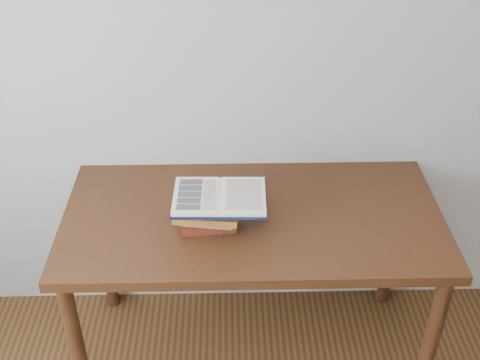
{
  "coord_description": "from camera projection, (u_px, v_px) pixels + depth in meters",
  "views": [
    {
      "loc": [
        0.02,
        -0.5,
        2.25
      ],
      "look_at": [
        0.06,
        1.29,
        1.03
      ],
      "focal_mm": 45.0,
      "sensor_mm": 36.0,
      "label": 1
    }
  ],
  "objects": [
    {
      "name": "book_stack",
      "position": [
        208.0,
        211.0,
        2.28
      ],
      "size": [
        0.26,
        0.21,
        0.13
      ],
      "color": "maroon",
      "rests_on": "desk"
    },
    {
      "name": "desk",
      "position": [
        253.0,
        233.0,
        2.42
      ],
      "size": [
        1.5,
        0.75,
        0.8
      ],
      "color": "#3F240F",
      "rests_on": "ground"
    },
    {
      "name": "open_book",
      "position": [
        220.0,
        197.0,
        2.23
      ],
      "size": [
        0.35,
        0.25,
        0.03
      ],
      "rotation": [
        0.0,
        0.0,
        -0.02
      ],
      "color": "black",
      "rests_on": "book_stack"
    }
  ]
}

